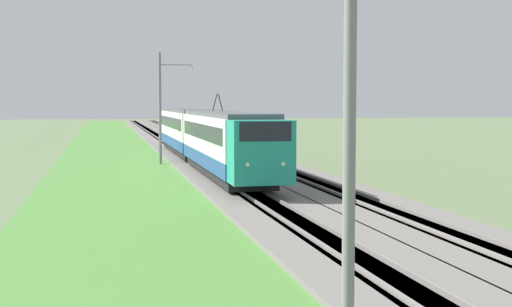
# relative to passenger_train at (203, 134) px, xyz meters

# --- Properties ---
(ballast_main) EXTENTS (240.00, 4.40, 0.30)m
(ballast_main) POSITION_rel_passenger_train_xyz_m (3.92, 0.00, -2.30)
(ballast_main) COLOR slate
(ballast_main) RESTS_ON ground
(ballast_adjacent) EXTENTS (240.00, 4.40, 0.30)m
(ballast_adjacent) POSITION_rel_passenger_train_xyz_m (3.92, -4.32, -2.30)
(ballast_adjacent) COLOR slate
(ballast_adjacent) RESTS_ON ground
(track_main) EXTENTS (240.00, 1.57, 0.45)m
(track_main) POSITION_rel_passenger_train_xyz_m (3.92, 0.00, -2.29)
(track_main) COLOR #4C4238
(track_main) RESTS_ON ground
(track_adjacent) EXTENTS (240.00, 1.57, 0.45)m
(track_adjacent) POSITION_rel_passenger_train_xyz_m (3.92, -4.32, -2.29)
(track_adjacent) COLOR #4C4238
(track_adjacent) RESTS_ON ground
(grass_verge) EXTENTS (240.00, 10.45, 0.12)m
(grass_verge) POSITION_rel_passenger_train_xyz_m (3.92, 5.28, -2.39)
(grass_verge) COLOR #4C8438
(grass_verge) RESTS_ON ground
(passenger_train) EXTENTS (39.66, 2.94, 5.21)m
(passenger_train) POSITION_rel_passenger_train_xyz_m (0.00, 0.00, 0.00)
(passenger_train) COLOR teal
(passenger_train) RESTS_ON ground
(catenary_mast_near) EXTENTS (0.22, 2.56, 8.66)m
(catenary_mast_near) POSITION_rel_passenger_train_xyz_m (-38.92, 2.79, 2.02)
(catenary_mast_near) COLOR slate
(catenary_mast_near) RESTS_ON ground
(catenary_mast_mid) EXTENTS (0.22, 2.56, 8.33)m
(catenary_mast_mid) POSITION_rel_passenger_train_xyz_m (2.41, 2.79, 1.85)
(catenary_mast_mid) COLOR slate
(catenary_mast_mid) RESTS_ON ground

